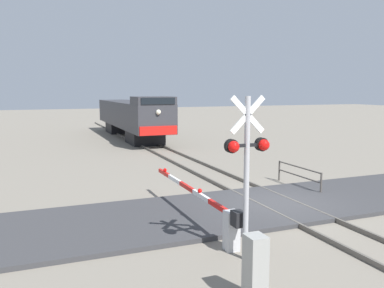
% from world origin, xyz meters
% --- Properties ---
extents(ground_plane, '(160.00, 160.00, 0.00)m').
position_xyz_m(ground_plane, '(0.00, 0.00, 0.00)').
color(ground_plane, gray).
extents(rail_track_left, '(0.08, 80.00, 0.15)m').
position_xyz_m(rail_track_left, '(-0.72, 0.00, 0.07)').
color(rail_track_left, '#59544C').
rests_on(rail_track_left, ground_plane).
extents(rail_track_right, '(0.08, 80.00, 0.15)m').
position_xyz_m(rail_track_right, '(0.72, 0.00, 0.07)').
color(rail_track_right, '#59544C').
rests_on(rail_track_right, ground_plane).
extents(road_surface, '(36.00, 4.66, 0.14)m').
position_xyz_m(road_surface, '(0.00, 0.00, 0.07)').
color(road_surface, '#38383A').
rests_on(road_surface, ground_plane).
extents(locomotive, '(2.90, 16.75, 3.76)m').
position_xyz_m(locomotive, '(0.00, 22.87, 1.95)').
color(locomotive, black).
rests_on(locomotive, ground_plane).
extents(crossing_signal, '(1.18, 0.33, 4.15)m').
position_xyz_m(crossing_signal, '(-3.44, -3.75, 2.59)').
color(crossing_signal, '#ADADB2').
rests_on(crossing_signal, ground_plane).
extents(crossing_gate, '(0.36, 6.94, 1.19)m').
position_xyz_m(crossing_gate, '(-3.51, -2.01, 0.76)').
color(crossing_gate, silver).
rests_on(crossing_gate, ground_plane).
extents(utility_cabinet, '(0.38, 0.44, 1.40)m').
position_xyz_m(utility_cabinet, '(-4.28, -5.62, 0.70)').
color(utility_cabinet, '#999993').
rests_on(utility_cabinet, ground_plane).
extents(guard_railing, '(0.08, 3.04, 0.95)m').
position_xyz_m(guard_railing, '(2.46, 2.04, 0.63)').
color(guard_railing, '#4C4742').
rests_on(guard_railing, ground_plane).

